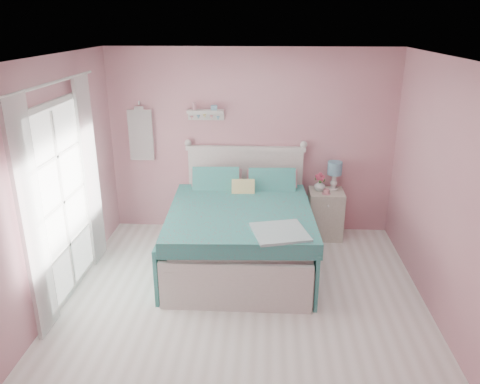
# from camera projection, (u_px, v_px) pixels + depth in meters

# --- Properties ---
(floor) EXTENTS (4.50, 4.50, 0.00)m
(floor) POSITION_uv_depth(u_px,v_px,m) (242.00, 315.00, 4.93)
(floor) COLOR silver
(floor) RESTS_ON ground
(room_shell) EXTENTS (4.50, 4.50, 4.50)m
(room_shell) POSITION_uv_depth(u_px,v_px,m) (242.00, 173.00, 4.38)
(room_shell) COLOR #C37C8B
(room_shell) RESTS_ON floor
(bed) EXTENTS (1.79, 2.21, 1.26)m
(bed) POSITION_uv_depth(u_px,v_px,m) (241.00, 232.00, 5.88)
(bed) COLOR silver
(bed) RESTS_ON floor
(nightstand) EXTENTS (0.48, 0.47, 0.69)m
(nightstand) POSITION_uv_depth(u_px,v_px,m) (325.00, 214.00, 6.62)
(nightstand) COLOR beige
(nightstand) RESTS_ON floor
(table_lamp) EXTENTS (0.20, 0.20, 0.40)m
(table_lamp) POSITION_uv_depth(u_px,v_px,m) (335.00, 170.00, 6.49)
(table_lamp) COLOR white
(table_lamp) RESTS_ON nightstand
(vase) EXTENTS (0.20, 0.20, 0.16)m
(vase) POSITION_uv_depth(u_px,v_px,m) (320.00, 185.00, 6.49)
(vase) COLOR white
(vase) RESTS_ON nightstand
(teacup) EXTENTS (0.10, 0.10, 0.07)m
(teacup) POSITION_uv_depth(u_px,v_px,m) (326.00, 192.00, 6.39)
(teacup) COLOR pink
(teacup) RESTS_ON nightstand
(roses) EXTENTS (0.14, 0.11, 0.12)m
(roses) POSITION_uv_depth(u_px,v_px,m) (320.00, 177.00, 6.45)
(roses) COLOR #CF4665
(roses) RESTS_ON vase
(wall_shelf) EXTENTS (0.50, 0.15, 0.25)m
(wall_shelf) POSITION_uv_depth(u_px,v_px,m) (205.00, 112.00, 6.41)
(wall_shelf) COLOR silver
(wall_shelf) RESTS_ON room_shell
(hanging_dress) EXTENTS (0.34, 0.03, 0.72)m
(hanging_dress) POSITION_uv_depth(u_px,v_px,m) (141.00, 135.00, 6.57)
(hanging_dress) COLOR white
(hanging_dress) RESTS_ON room_shell
(french_door) EXTENTS (0.04, 1.32, 2.16)m
(french_door) POSITION_uv_depth(u_px,v_px,m) (62.00, 203.00, 5.04)
(french_door) COLOR silver
(french_door) RESTS_ON floor
(curtain_near) EXTENTS (0.04, 0.40, 2.32)m
(curtain_near) POSITION_uv_depth(u_px,v_px,m) (32.00, 222.00, 4.31)
(curtain_near) COLOR white
(curtain_near) RESTS_ON floor
(curtain_far) EXTENTS (0.04, 0.40, 2.32)m
(curtain_far) POSITION_uv_depth(u_px,v_px,m) (90.00, 172.00, 5.70)
(curtain_far) COLOR white
(curtain_far) RESTS_ON floor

